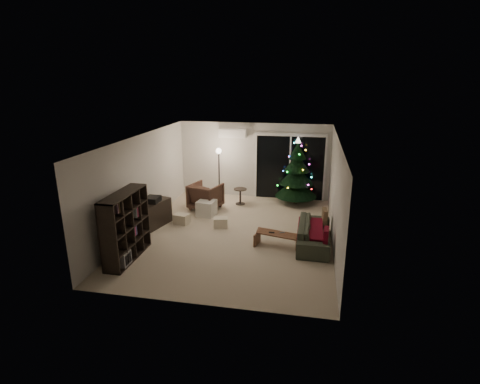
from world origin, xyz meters
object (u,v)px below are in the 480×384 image
object	(u,v)px
media_cabinet	(154,214)
coffee_table	(278,240)
armchair	(206,196)
sofa	(314,233)
christmas_tree	(297,171)
bookshelf	(118,226)

from	to	relation	value
media_cabinet	coffee_table	xyz separation A→B (m)	(3.44, -0.62, -0.18)
armchair	coffee_table	bearing A→B (deg)	153.31
coffee_table	sofa	bearing A→B (deg)	33.02
sofa	christmas_tree	xyz separation A→B (m)	(-0.60, 3.04, 0.80)
bookshelf	sofa	world-z (taller)	bookshelf
christmas_tree	coffee_table	bearing A→B (deg)	-94.39
media_cabinet	coffee_table	size ratio (longest dim) A/B	1.05
sofa	christmas_tree	distance (m)	3.20
bookshelf	christmas_tree	world-z (taller)	christmas_tree
bookshelf	armchair	world-z (taller)	bookshelf
media_cabinet	armchair	world-z (taller)	armchair
media_cabinet	sofa	bearing A→B (deg)	9.64
armchair	christmas_tree	distance (m)	2.98
armchair	christmas_tree	world-z (taller)	christmas_tree
coffee_table	christmas_tree	size ratio (longest dim) A/B	0.49
media_cabinet	coffee_table	distance (m)	3.50
sofa	coffee_table	distance (m)	0.91
bookshelf	coffee_table	size ratio (longest dim) A/B	1.45
sofa	coffee_table	bearing A→B (deg)	110.20
sofa	coffee_table	size ratio (longest dim) A/B	1.80
media_cabinet	christmas_tree	size ratio (longest dim) A/B	0.52
bookshelf	armchair	bearing A→B (deg)	66.59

